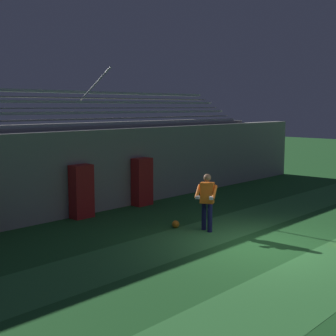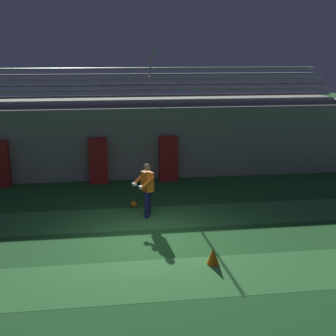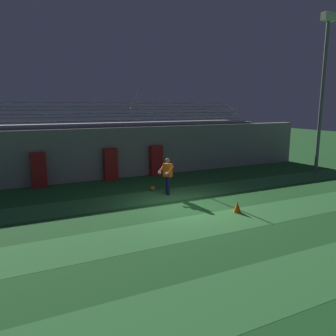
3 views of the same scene
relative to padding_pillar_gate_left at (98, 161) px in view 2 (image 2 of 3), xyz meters
name	(u,v)px [view 2 (image 2 of 3)]	position (x,y,z in m)	size (l,w,h in m)	color
ground_plane	(149,242)	(1.34, -5.95, -0.86)	(80.00, 80.00, 0.00)	#236028
turf_stripe_mid	(158,279)	(1.34, -8.02, -0.86)	(28.00, 1.97, 0.01)	#38843D
turf_stripe_far	(143,218)	(1.34, -4.09, -0.86)	(28.00, 1.97, 0.01)	#38843D
back_wall	(132,143)	(1.34, 0.55, 0.54)	(24.00, 0.60, 2.80)	#999691
padding_pillar_gate_left	(98,161)	(0.00, 0.00, 0.00)	(0.71, 0.44, 1.73)	#B21E1E
padding_pillar_gate_right	(168,159)	(2.69, 0.00, 0.00)	(0.71, 0.44, 1.73)	#B21E1E
bleacher_stand	(130,132)	(1.34, 2.54, 0.64)	(18.00, 3.35, 5.03)	#999691
goalkeeper	(147,187)	(1.49, -3.97, 0.09)	(0.68, 0.72, 1.67)	#19194C
soccer_ball	(134,204)	(1.14, -3.07, -0.75)	(0.22, 0.22, 0.22)	orange
traffic_cone	(213,256)	(2.74, -7.45, -0.65)	(0.30, 0.30, 0.42)	orange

